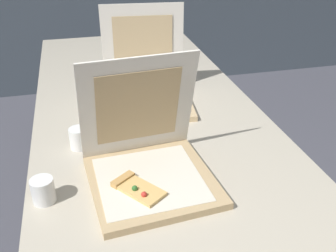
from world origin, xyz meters
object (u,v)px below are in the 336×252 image
at_px(pizza_box_front, 148,165).
at_px(cup_white_near_left, 43,191).
at_px(pizza_box_middle, 147,88).
at_px(cup_white_near_center, 79,138).
at_px(table, 152,129).

height_order(pizza_box_front, cup_white_near_left, pizza_box_front).
relative_size(pizza_box_middle, cup_white_near_center, 5.48).
height_order(pizza_box_front, cup_white_near_center, pizza_box_front).
bearing_deg(cup_white_near_left, cup_white_near_center, 67.36).
distance_m(table, cup_white_near_center, 0.32).
height_order(table, pizza_box_front, pizza_box_front).
xyz_separation_m(pizza_box_middle, cup_white_near_left, (-0.40, -0.57, -0.02)).
relative_size(pizza_box_middle, cup_white_near_left, 5.48).
relative_size(pizza_box_front, cup_white_near_left, 5.31).
distance_m(table, pizza_box_middle, 0.19).
relative_size(pizza_box_front, cup_white_near_center, 5.31).
distance_m(pizza_box_front, cup_white_near_center, 0.30).
distance_m(table, pizza_box_front, 0.39).
bearing_deg(cup_white_near_center, cup_white_near_left, -112.64).
xyz_separation_m(table, pizza_box_middle, (0.01, 0.17, 0.10)).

